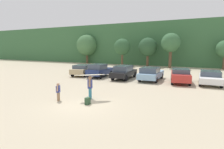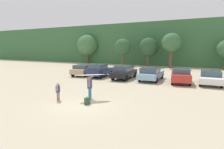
% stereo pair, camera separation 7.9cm
% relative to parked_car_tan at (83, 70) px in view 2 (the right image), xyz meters
% --- Properties ---
extents(ground_plane, '(120.00, 120.00, 0.00)m').
position_rel_parked_car_tan_xyz_m(ground_plane, '(7.33, -10.59, -0.77)').
color(ground_plane, '#C1B293').
extents(hillside_ridge, '(108.00, 12.00, 8.82)m').
position_rel_parked_car_tan_xyz_m(hillside_ridge, '(7.33, 23.46, 3.64)').
color(hillside_ridge, '#38663D').
rests_on(hillside_ridge, ground_plane).
extents(tree_ridge_back, '(4.77, 4.77, 6.59)m').
position_rel_parked_car_tan_xyz_m(tree_ridge_back, '(-10.47, 16.62, 3.42)').
color(tree_ridge_back, brown).
rests_on(tree_ridge_back, ground_plane).
extents(tree_far_left, '(3.18, 3.18, 5.38)m').
position_rel_parked_car_tan_xyz_m(tree_far_left, '(-0.40, 13.95, 2.98)').
color(tree_far_left, brown).
rests_on(tree_far_left, ground_plane).
extents(tree_far_right, '(3.51, 3.51, 5.51)m').
position_rel_parked_car_tan_xyz_m(tree_far_right, '(4.43, 15.05, 2.96)').
color(tree_far_right, brown).
rests_on(tree_far_right, ground_plane).
extents(tree_left, '(3.36, 3.36, 6.18)m').
position_rel_parked_car_tan_xyz_m(tree_left, '(8.72, 14.45, 3.67)').
color(tree_left, brown).
rests_on(tree_left, ground_plane).
extents(parked_car_tan, '(2.66, 4.53, 1.41)m').
position_rel_parked_car_tan_xyz_m(parked_car_tan, '(0.00, 0.00, 0.00)').
color(parked_car_tan, tan).
rests_on(parked_car_tan, ground_plane).
extents(parked_car_navy, '(1.89, 4.09, 1.63)m').
position_rel_parked_car_tan_xyz_m(parked_car_navy, '(2.65, -0.25, 0.06)').
color(parked_car_navy, navy).
rests_on(parked_car_navy, ground_plane).
extents(parked_car_black, '(1.87, 4.71, 1.56)m').
position_rel_parked_car_tan_xyz_m(parked_car_black, '(5.88, -0.18, 0.05)').
color(parked_car_black, black).
rests_on(parked_car_black, ground_plane).
extents(parked_car_sky_blue, '(2.03, 4.78, 1.48)m').
position_rel_parked_car_tan_xyz_m(parked_car_sky_blue, '(8.96, 0.17, -0.01)').
color(parked_car_sky_blue, '#84ADD1').
rests_on(parked_car_sky_blue, ground_plane).
extents(parked_car_red, '(2.43, 4.57, 1.46)m').
position_rel_parked_car_tan_xyz_m(parked_car_red, '(12.05, 0.09, 0.01)').
color(parked_car_red, '#B72D28').
rests_on(parked_car_red, ground_plane).
extents(parked_car_white, '(2.02, 4.40, 1.33)m').
position_rel_parked_car_tan_xyz_m(parked_car_white, '(14.79, 0.48, -0.06)').
color(parked_car_white, white).
rests_on(parked_car_white, ground_plane).
extents(person_adult, '(0.44, 0.69, 1.63)m').
position_rel_parked_car_tan_xyz_m(person_adult, '(7.10, -9.27, 0.15)').
color(person_adult, teal).
rests_on(person_adult, ground_plane).
extents(person_child, '(0.33, 0.51, 1.21)m').
position_rel_parked_car_tan_xyz_m(person_child, '(5.38, -10.56, -0.08)').
color(person_child, '#8C6B4C').
rests_on(person_child, ground_plane).
extents(surfboard_cream, '(1.94, 1.79, 0.13)m').
position_rel_parked_car_tan_xyz_m(surfboard_cream, '(7.15, -9.19, 0.93)').
color(surfboard_cream, beige).
extents(backpack_dropped, '(0.24, 0.34, 0.45)m').
position_rel_parked_car_tan_xyz_m(backpack_dropped, '(7.66, -10.44, -0.54)').
color(backpack_dropped, '#2D4C33').
rests_on(backpack_dropped, ground_plane).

